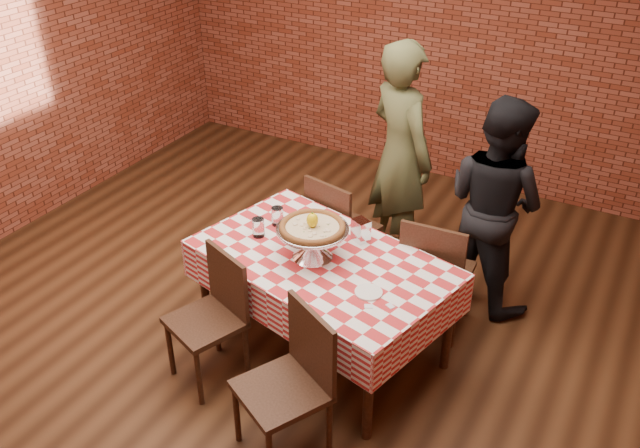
# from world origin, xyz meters

# --- Properties ---
(ground) EXTENTS (6.00, 6.00, 0.00)m
(ground) POSITION_xyz_m (0.00, 0.00, 0.00)
(ground) COLOR black
(ground) RESTS_ON ground
(back_wall) EXTENTS (5.50, 0.00, 5.50)m
(back_wall) POSITION_xyz_m (0.00, 3.00, 1.45)
(back_wall) COLOR maroon
(back_wall) RESTS_ON ground
(table) EXTENTS (1.83, 1.36, 0.75)m
(table) POSITION_xyz_m (0.40, 0.08, 0.38)
(table) COLOR #3F2518
(table) RESTS_ON ground
(tablecloth) EXTENTS (1.88, 1.40, 0.28)m
(tablecloth) POSITION_xyz_m (0.40, 0.08, 0.62)
(tablecloth) COLOR red
(tablecloth) RESTS_ON table
(pizza_stand) EXTENTS (0.66, 0.66, 0.21)m
(pizza_stand) POSITION_xyz_m (0.34, 0.06, 0.86)
(pizza_stand) COLOR silver
(pizza_stand) RESTS_ON tablecloth
(pizza) EXTENTS (0.59, 0.59, 0.03)m
(pizza) POSITION_xyz_m (0.34, 0.06, 0.98)
(pizza) COLOR #C6B188
(pizza) RESTS_ON pizza_stand
(lemon) EXTENTS (0.10, 0.10, 0.10)m
(lemon) POSITION_xyz_m (0.34, 0.06, 1.03)
(lemon) COLOR #FBE909
(lemon) RESTS_ON pizza
(water_glass_left) EXTENTS (0.10, 0.10, 0.13)m
(water_glass_left) POSITION_xyz_m (-0.10, 0.10, 0.82)
(water_glass_left) COLOR white
(water_glass_left) RESTS_ON tablecloth
(water_glass_right) EXTENTS (0.10, 0.10, 0.13)m
(water_glass_right) POSITION_xyz_m (-0.07, 0.29, 0.82)
(water_glass_right) COLOR white
(water_glass_right) RESTS_ON tablecloth
(side_plate) EXTENTS (0.20, 0.20, 0.01)m
(side_plate) POSITION_xyz_m (0.83, -0.13, 0.76)
(side_plate) COLOR white
(side_plate) RESTS_ON tablecloth
(sweetener_packet_a) EXTENTS (0.06, 0.05, 0.00)m
(sweetener_packet_a) POSITION_xyz_m (0.88, -0.25, 0.76)
(sweetener_packet_a) COLOR white
(sweetener_packet_a) RESTS_ON tablecloth
(sweetener_packet_b) EXTENTS (0.06, 0.05, 0.00)m
(sweetener_packet_b) POSITION_xyz_m (0.99, -0.18, 0.76)
(sweetener_packet_b) COLOR white
(sweetener_packet_b) RESTS_ON tablecloth
(condiment_caddy) EXTENTS (0.14, 0.13, 0.16)m
(condiment_caddy) POSITION_xyz_m (0.53, 0.38, 0.84)
(condiment_caddy) COLOR silver
(condiment_caddy) RESTS_ON tablecloth
(chair_near_left) EXTENTS (0.54, 0.54, 0.90)m
(chair_near_left) POSITION_xyz_m (-0.11, -0.53, 0.45)
(chair_near_left) COLOR #3F2518
(chair_near_left) RESTS_ON ground
(chair_near_right) EXTENTS (0.61, 0.61, 0.93)m
(chair_near_right) POSITION_xyz_m (0.62, -0.81, 0.47)
(chair_near_right) COLOR #3F2518
(chair_near_right) RESTS_ON ground
(chair_far_left) EXTENTS (0.53, 0.53, 0.92)m
(chair_far_left) POSITION_xyz_m (0.15, 0.91, 0.46)
(chair_far_left) COLOR #3F2518
(chair_far_left) RESTS_ON ground
(chair_far_right) EXTENTS (0.48, 0.48, 0.93)m
(chair_far_right) POSITION_xyz_m (0.99, 0.70, 0.47)
(chair_far_right) COLOR #3F2518
(chair_far_right) RESTS_ON ground
(diner_olive) EXTENTS (0.80, 0.72, 1.84)m
(diner_olive) POSITION_xyz_m (0.37, 1.42, 0.92)
(diner_olive) COLOR #4A4F2D
(diner_olive) RESTS_ON ground
(diner_black) EXTENTS (0.97, 0.88, 1.62)m
(diner_black) POSITION_xyz_m (1.20, 1.20, 0.81)
(diner_black) COLOR black
(diner_black) RESTS_ON ground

